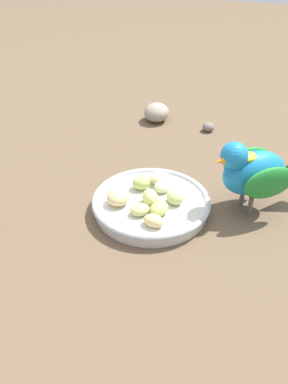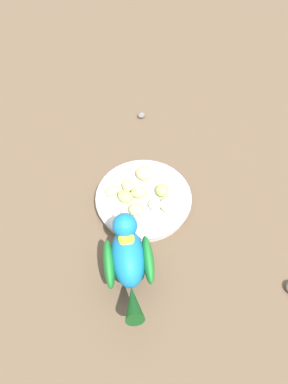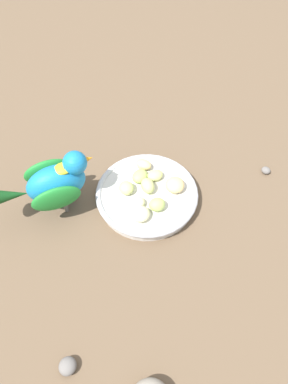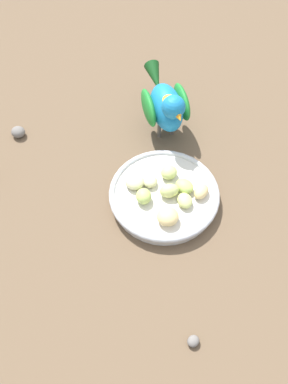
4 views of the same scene
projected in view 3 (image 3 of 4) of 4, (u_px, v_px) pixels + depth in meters
The scene contains 14 objects.
ground_plane at pixel (151, 208), 0.77m from camera, with size 4.00×4.00×0.00m, color brown.
feeding_bowl at pixel (147, 195), 0.77m from camera, with size 0.20×0.20×0.03m.
apple_piece_0 at pixel (148, 186), 0.76m from camera, with size 0.04×0.03×0.03m, color #C6D17A.
apple_piece_1 at pixel (175, 185), 0.76m from camera, with size 0.04×0.04×0.02m, color #E5C67F.
apple_piece_2 at pixel (155, 175), 0.78m from camera, with size 0.03×0.03×0.02m, color #C6D17A.
apple_piece_3 at pixel (141, 214), 0.72m from camera, with size 0.04×0.04×0.02m, color beige.
apple_piece_4 at pixel (126, 188), 0.76m from camera, with size 0.03×0.03×0.02m, color #C6D17A.
apple_piece_5 at pixel (140, 176), 0.78m from camera, with size 0.04×0.03×0.02m, color #B2CC66.
apple_piece_6 at pixel (157, 205), 0.73m from camera, with size 0.03×0.03×0.02m, color #B2CC66.
apple_piece_7 at pixel (138, 202), 0.74m from camera, with size 0.03×0.03×0.02m, color beige.
apple_piece_8 at pixel (144, 165), 0.80m from camera, with size 0.03×0.02×0.02m, color #E5C67F.
parrot at pixel (54, 182), 0.71m from camera, with size 0.17×0.14×0.14m.
pebble_0 at pixel (68, 366), 0.59m from camera, with size 0.03×0.03×0.02m, color slate.
pebble_1 at pixel (266, 170), 0.82m from camera, with size 0.02×0.02×0.01m, color slate.
Camera 3 is at (0.10, -0.42, 0.64)m, focal length 36.00 mm.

